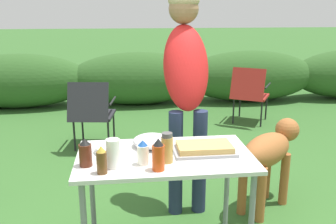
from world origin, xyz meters
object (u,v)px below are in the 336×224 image
object	(u,v)px
mayo_bottle	(143,153)
camp_chair_green_behind_table	(250,92)
spice_jar	(167,148)
standing_person_in_gray_fleece	(186,74)
bbq_sauce_bottle	(85,153)
camp_chair_near_hedge	(92,111)
mixing_bowl	(152,141)
paper_cup_stack	(113,154)
food_tray	(204,149)
plate_stack	(113,148)
hot_sauce_bottle	(158,155)
folding_table	(165,166)
dog	(269,152)
beer_bottle	(102,160)

from	to	relation	value
mayo_bottle	camp_chair_green_behind_table	world-z (taller)	mayo_bottle
spice_jar	camp_chair_green_behind_table	bearing A→B (deg)	62.85
standing_person_in_gray_fleece	bbq_sauce_bottle	bearing A→B (deg)	-132.37
bbq_sauce_bottle	camp_chair_near_hedge	world-z (taller)	bbq_sauce_bottle
mixing_bowl	paper_cup_stack	xyz separation A→B (m)	(-0.25, -0.31, 0.05)
food_tray	plate_stack	bearing A→B (deg)	172.07
paper_cup_stack	standing_person_in_gray_fleece	xyz separation A→B (m)	(0.56, 0.86, 0.30)
mixing_bowl	hot_sauce_bottle	size ratio (longest dim) A/B	1.33
mixing_bowl	paper_cup_stack	distance (m)	0.40
camp_chair_green_behind_table	hot_sauce_bottle	bearing A→B (deg)	-86.80
mixing_bowl	folding_table	bearing A→B (deg)	-65.74
food_tray	folding_table	bearing A→B (deg)	-177.98
folding_table	camp_chair_green_behind_table	distance (m)	3.27
camp_chair_near_hedge	mixing_bowl	bearing A→B (deg)	-66.52
bbq_sauce_bottle	dog	xyz separation A→B (m)	(1.40, 0.69, -0.33)
mayo_bottle	paper_cup_stack	bearing A→B (deg)	-170.65
folding_table	camp_chair_green_behind_table	size ratio (longest dim) A/B	1.32
mayo_bottle	spice_jar	bearing A→B (deg)	5.98
dog	camp_chair_green_behind_table	distance (m)	2.39
mixing_bowl	hot_sauce_bottle	world-z (taller)	hot_sauce_bottle
beer_bottle	dog	bearing A→B (deg)	31.56
mixing_bowl	camp_chair_green_behind_table	world-z (taller)	camp_chair_green_behind_table
mixing_bowl	camp_chair_green_behind_table	distance (m)	3.18
spice_jar	mayo_bottle	xyz separation A→B (m)	(-0.15, -0.02, -0.02)
plate_stack	camp_chair_near_hedge	bearing A→B (deg)	98.49
standing_person_in_gray_fleece	mayo_bottle	bearing A→B (deg)	-115.95
camp_chair_green_behind_table	camp_chair_near_hedge	distance (m)	2.30
spice_jar	camp_chair_green_behind_table	distance (m)	3.39
standing_person_in_gray_fleece	mixing_bowl	bearing A→B (deg)	-120.87
mayo_bottle	camp_chair_green_behind_table	distance (m)	3.47
plate_stack	beer_bottle	size ratio (longest dim) A/B	1.39
beer_bottle	plate_stack	bearing A→B (deg)	81.09
camp_chair_green_behind_table	food_tray	bearing A→B (deg)	-83.64
camp_chair_green_behind_table	beer_bottle	bearing A→B (deg)	-91.16
paper_cup_stack	camp_chair_green_behind_table	size ratio (longest dim) A/B	0.21
plate_stack	camp_chair_near_hedge	size ratio (longest dim) A/B	0.27
camp_chair_green_behind_table	paper_cup_stack	bearing A→B (deg)	-90.90
food_tray	hot_sauce_bottle	world-z (taller)	hot_sauce_bottle
plate_stack	hot_sauce_bottle	distance (m)	0.42
mixing_bowl	spice_jar	size ratio (longest dim) A/B	1.38
food_tray	camp_chair_green_behind_table	bearing A→B (deg)	65.89
plate_stack	standing_person_in_gray_fleece	world-z (taller)	standing_person_in_gray_fleece
mixing_bowl	camp_chair_near_hedge	size ratio (longest dim) A/B	0.31
camp_chair_near_hedge	bbq_sauce_bottle	bearing A→B (deg)	-78.49
mixing_bowl	dog	distance (m)	1.12
mayo_bottle	standing_person_in_gray_fleece	distance (m)	0.97
food_tray	dog	xyz separation A→B (m)	(0.67, 0.56, -0.28)
hot_sauce_bottle	camp_chair_near_hedge	distance (m)	2.44
spice_jar	beer_bottle	world-z (taller)	spice_jar
mixing_bowl	dog	size ratio (longest dim) A/B	0.33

